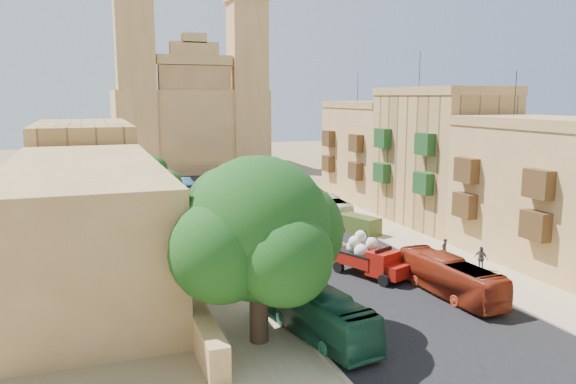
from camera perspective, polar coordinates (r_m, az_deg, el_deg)
ground at (r=31.64m, az=16.63°, el=-14.73°), size 260.00×260.00×0.00m
road_surface at (r=57.28m, az=-1.35°, el=-3.31°), size 14.00×140.00×0.01m
sidewalk_east at (r=60.87m, az=7.18°, el=-2.61°), size 5.00×140.00×0.01m
sidewalk_west at (r=55.12m, az=-10.79°, el=-4.00°), size 5.00×140.00×0.01m
kerb_east at (r=59.79m, az=5.04°, el=-2.74°), size 0.25×140.00×0.12m
kerb_west at (r=55.53m, az=-8.24°, el=-3.77°), size 0.25×140.00×0.12m
townhouse_b at (r=48.25m, az=24.57°, el=0.20°), size 9.00×14.00×14.90m
townhouse_c at (r=58.83m, az=15.16°, el=3.52°), size 9.00×14.00×17.40m
townhouse_d at (r=70.78m, az=8.67°, el=4.11°), size 9.00×14.00×15.90m
west_wall at (r=44.91m, az=-12.61°, el=-6.02°), size 1.00×40.00×1.80m
west_building_low at (r=41.91m, az=-19.91°, el=-2.85°), size 10.00×28.00×8.40m
west_building_mid at (r=67.46m, az=-19.96°, el=2.39°), size 10.00×22.00×10.00m
church at (r=103.17m, az=-9.98°, el=7.65°), size 28.00×22.50×36.30m
ficus_tree at (r=29.05m, az=-2.88°, el=-4.23°), size 9.96×9.16×9.96m
street_tree_a at (r=36.98m, az=-7.33°, el=-4.94°), size 3.48×3.48×5.34m
street_tree_b at (r=48.64m, az=-10.36°, el=-2.35°), size 2.80×2.80×4.30m
street_tree_c at (r=60.19m, az=-12.26°, el=0.61°), size 3.52×3.52×5.41m
street_tree_d at (r=71.97m, az=-13.53°, el=2.14°), size 3.67×3.67×5.64m
red_truck at (r=41.05m, az=8.26°, el=-6.58°), size 4.05×5.92×3.28m
olive_pickup at (r=53.79m, az=7.26°, el=-3.34°), size 3.12×4.46×1.69m
bus_green_north at (r=31.25m, az=2.64°, el=-11.96°), size 3.92×9.88×2.68m
bus_red_east at (r=38.39m, az=16.11°, el=-8.31°), size 2.57×9.12×2.51m
bus_cream_east at (r=59.79m, az=4.38°, el=-1.61°), size 2.81×8.78×2.41m
car_blue_a at (r=47.22m, az=0.73°, el=-5.25°), size 2.37×4.40×1.42m
car_white_a at (r=59.59m, az=-5.99°, el=-2.30°), size 2.20×3.66×1.14m
car_cream at (r=47.21m, az=4.16°, el=-5.38°), size 2.82×4.80×1.25m
car_dkblue at (r=64.10m, az=-7.68°, el=-1.42°), size 2.99×4.75×1.28m
car_white_b at (r=66.70m, az=-2.32°, el=-0.83°), size 3.27×4.56×1.44m
car_blue_b at (r=83.31m, az=-10.29°, el=1.03°), size 1.79×3.76×1.19m
pedestrian_a at (r=46.67m, az=15.59°, el=-5.60°), size 0.73×0.61×1.71m
pedestrian_c at (r=44.64m, az=18.99°, el=-6.39°), size 0.81×1.16×1.83m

